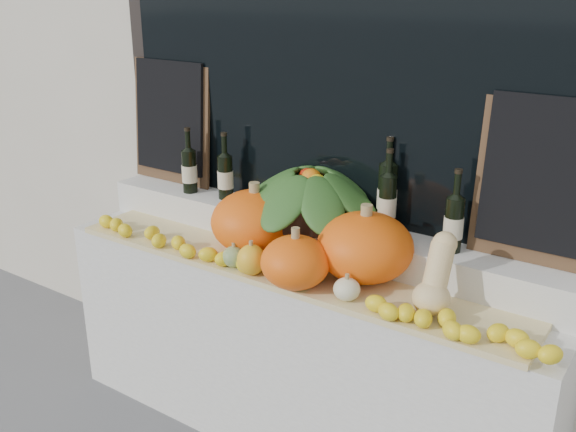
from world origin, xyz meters
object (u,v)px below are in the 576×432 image
at_px(pumpkin_left, 255,222).
at_px(wine_bottle_tall, 387,195).
at_px(produce_bowl, 311,194).
at_px(pumpkin_right, 365,247).
at_px(butternut_squash, 436,279).

bearing_deg(pumpkin_left, wine_bottle_tall, 27.92).
distance_m(pumpkin_left, wine_bottle_tall, 0.58).
bearing_deg(produce_bowl, pumpkin_left, -134.95).
relative_size(pumpkin_left, pumpkin_right, 1.00).
xyz_separation_m(pumpkin_left, pumpkin_right, (0.53, 0.02, -0.00)).
relative_size(pumpkin_left, wine_bottle_tall, 0.98).
relative_size(butternut_squash, produce_bowl, 0.41).
xyz_separation_m(pumpkin_left, butternut_squash, (0.86, -0.07, -0.01)).
relative_size(pumpkin_right, produce_bowl, 0.55).
bearing_deg(produce_bowl, wine_bottle_tall, 15.18).
xyz_separation_m(pumpkin_left, produce_bowl, (0.18, 0.18, 0.11)).
xyz_separation_m(pumpkin_right, wine_bottle_tall, (-0.03, 0.24, 0.14)).
xyz_separation_m(butternut_squash, wine_bottle_tall, (-0.37, 0.34, 0.15)).
bearing_deg(pumpkin_right, butternut_squash, -15.74).
height_order(pumpkin_right, butternut_squash, butternut_squash).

